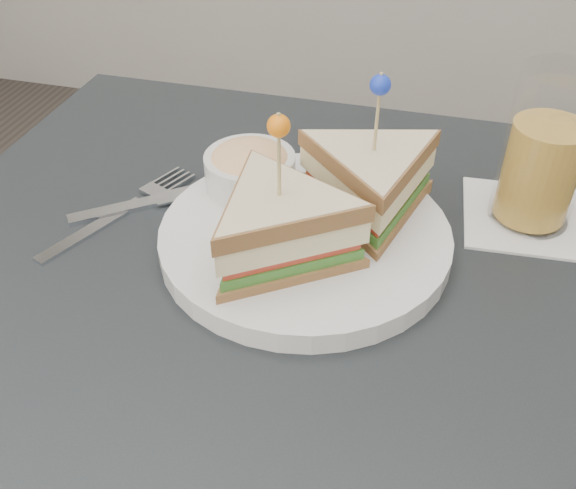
% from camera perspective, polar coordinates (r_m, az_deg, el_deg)
% --- Properties ---
extents(table, '(0.80, 0.80, 0.75)m').
position_cam_1_polar(table, '(0.66, -1.08, -8.93)').
color(table, black).
rests_on(table, ground).
extents(plate_meal, '(0.34, 0.33, 0.17)m').
position_cam_1_polar(plate_meal, '(0.63, 2.32, 3.37)').
color(plate_meal, silver).
rests_on(plate_meal, table).
extents(cutlery_fork, '(0.10, 0.20, 0.01)m').
position_cam_1_polar(cutlery_fork, '(0.73, -14.18, 3.12)').
color(cutlery_fork, silver).
rests_on(cutlery_fork, table).
extents(cutlery_knife, '(0.20, 0.16, 0.01)m').
position_cam_1_polar(cutlery_knife, '(0.73, -10.90, 4.03)').
color(cutlery_knife, silver).
rests_on(cutlery_knife, table).
extents(drink_set, '(0.14, 0.14, 0.17)m').
position_cam_1_polar(drink_set, '(0.70, 21.76, 7.09)').
color(drink_set, silver).
rests_on(drink_set, table).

